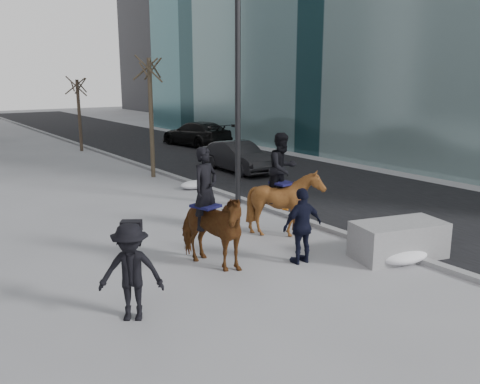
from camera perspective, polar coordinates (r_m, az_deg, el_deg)
ground at (r=11.58m, az=3.45°, el=-8.35°), size 120.00×120.00×0.00m
road at (r=23.37m, az=1.66°, el=2.58°), size 8.00×90.00×0.01m
curb at (r=21.25m, az=-7.03°, el=1.60°), size 0.25×90.00×0.12m
planter at (r=12.56m, az=17.37°, el=-5.15°), size 2.34×1.57×0.86m
car_near at (r=22.68m, az=-0.21°, el=3.98°), size 1.54×4.12×1.34m
car_far at (r=31.24m, az=-4.92°, el=6.54°), size 2.72×5.38×1.50m
tree_near at (r=21.56m, az=-9.97°, el=8.82°), size 1.20×1.20×5.46m
tree_far at (r=30.33m, az=-17.62°, el=8.59°), size 1.20×1.20×4.44m
mounted_left at (r=11.26m, az=-3.50°, el=-3.59°), size 1.49×2.27×2.69m
mounted_right at (r=13.50m, az=5.04°, el=-0.37°), size 1.55×1.72×2.75m
feeder at (r=11.61m, az=7.01°, el=-3.80°), size 1.06×0.90×1.75m
camera_crew at (r=9.09m, az=-12.14°, el=-8.74°), size 1.30×1.17×1.75m
lamppost at (r=16.28m, az=0.07°, el=15.73°), size 0.25×1.88×9.09m
snow_piles at (r=14.58m, az=7.09°, el=-3.21°), size 1.44×10.36×0.37m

